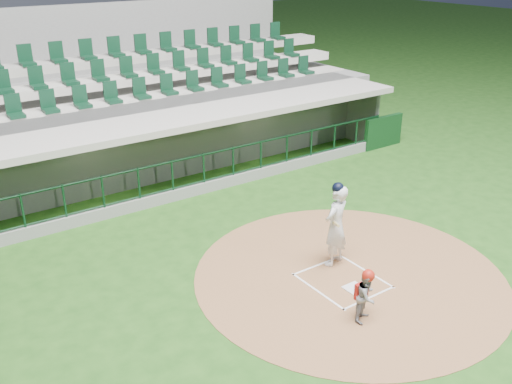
% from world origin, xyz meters
% --- Properties ---
extents(ground, '(120.00, 120.00, 0.00)m').
position_xyz_m(ground, '(0.00, 0.00, 0.00)').
color(ground, '#1D4814').
rests_on(ground, ground).
extents(dirt_circle, '(7.20, 7.20, 0.01)m').
position_xyz_m(dirt_circle, '(0.30, -0.20, 0.01)').
color(dirt_circle, brown).
rests_on(dirt_circle, ground).
extents(home_plate, '(0.43, 0.43, 0.02)m').
position_xyz_m(home_plate, '(0.00, -0.70, 0.02)').
color(home_plate, silver).
rests_on(home_plate, dirt_circle).
extents(batter_box_chalk, '(1.55, 1.80, 0.01)m').
position_xyz_m(batter_box_chalk, '(0.00, -0.30, 0.02)').
color(batter_box_chalk, white).
rests_on(batter_box_chalk, ground).
extents(dugout_structure, '(16.40, 3.70, 3.00)m').
position_xyz_m(dugout_structure, '(0.14, 7.84, 0.96)').
color(dugout_structure, gray).
rests_on(dugout_structure, ground).
extents(seating_deck, '(17.00, 6.72, 5.15)m').
position_xyz_m(seating_deck, '(0.00, 10.91, 1.42)').
color(seating_deck, slate).
rests_on(seating_deck, ground).
extents(batter, '(0.96, 0.98, 2.10)m').
position_xyz_m(batter, '(0.37, 0.42, 1.05)').
color(batter, white).
rests_on(batter, dirt_circle).
extents(catcher, '(0.65, 0.59, 1.16)m').
position_xyz_m(catcher, '(-0.62, -1.62, 0.59)').
color(catcher, gray).
rests_on(catcher, dirt_circle).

